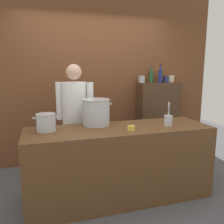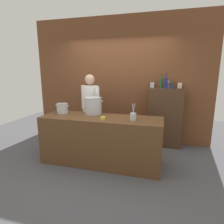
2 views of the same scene
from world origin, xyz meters
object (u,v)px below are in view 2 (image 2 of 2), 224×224
chef (91,107)px  stockpot_large (93,106)px  wine_bottle_cobalt (166,83)px  spice_tin_navy (171,86)px  stockpot_small (62,108)px  butter_jar (103,118)px  utensil_crock (133,116)px  spice_tin_cream (180,85)px  spice_tin_silver (152,85)px  wine_glass_wide (169,83)px  wine_bottle_green (161,83)px

chef → stockpot_large: 0.45m
wine_bottle_cobalt → spice_tin_navy: bearing=0.8°
chef → stockpot_small: 0.65m
chef → butter_jar: size_ratio=18.90×
utensil_crock → wine_bottle_cobalt: (0.51, 1.20, 0.51)m
butter_jar → spice_tin_navy: size_ratio=0.81×
butter_jar → spice_tin_cream: spice_tin_cream is taller
stockpot_small → butter_jar: size_ratio=3.24×
chef → spice_tin_silver: bearing=-128.3°
butter_jar → wine_bottle_cobalt: (1.03, 1.26, 0.55)m
stockpot_large → wine_glass_wide: 1.80m
spice_tin_navy → chef: bearing=-163.2°
utensil_crock → wine_bottle_green: 1.46m
chef → wine_bottle_cobalt: (1.57, 0.51, 0.51)m
stockpot_large → utensil_crock: stockpot_large is taller
butter_jar → wine_bottle_green: (0.92, 1.39, 0.53)m
stockpot_small → wine_glass_wide: bearing=29.7°
butter_jar → wine_bottle_green: bearing=56.3°
utensil_crock → wine_bottle_cobalt: bearing=66.7°
wine_glass_wide → spice_tin_navy: size_ratio=1.51×
wine_bottle_green → wine_glass_wide: size_ratio=1.78×
wine_bottle_green → wine_glass_wide: (0.17, 0.02, 0.01)m
wine_bottle_cobalt → spice_tin_silver: (-0.30, 0.13, -0.06)m
chef → wine_glass_wide: bearing=-133.3°
stockpot_small → wine_bottle_green: size_ratio=0.98×
utensil_crock → spice_tin_silver: bearing=80.7°
butter_jar → wine_bottle_cobalt: wine_bottle_cobalt is taller
butter_jar → stockpot_small: bearing=165.2°
spice_tin_cream → spice_tin_navy: spice_tin_cream is taller
wine_bottle_green → spice_tin_cream: bearing=3.6°
utensil_crock → stockpot_large: bearing=160.5°
wine_bottle_green → wine_glass_wide: wine_bottle_green is taller
spice_tin_navy → wine_glass_wide: bearing=110.8°
wine_glass_wide → spice_tin_cream: wine_glass_wide is taller
chef → wine_glass_wide: chef is taller
wine_bottle_cobalt → wine_glass_wide: bearing=66.1°
wine_bottle_cobalt → wine_bottle_green: bearing=131.7°
wine_bottle_green → stockpot_small: bearing=-148.4°
butter_jar → chef: bearing=125.2°
butter_jar → wine_bottle_green: size_ratio=0.30×
utensil_crock → spice_tin_silver: (0.22, 1.33, 0.45)m
wine_glass_wide → spice_tin_navy: bearing=-69.2°
wine_bottle_green → spice_tin_navy: size_ratio=2.70×
utensil_crock → wine_bottle_green: size_ratio=1.02×
spice_tin_silver → spice_tin_cream: bearing=1.5°
butter_jar → spice_tin_cream: 2.00m
chef → wine_bottle_cobalt: size_ratio=5.12×
chef → stockpot_small: chef is taller
stockpot_large → butter_jar: (0.32, -0.37, -0.14)m
stockpot_small → spice_tin_cream: (2.27, 1.17, 0.42)m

